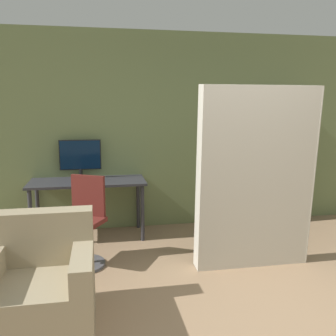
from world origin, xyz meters
name	(u,v)px	position (x,y,z in m)	size (l,w,h in m)	color
wall_back	(188,131)	(0.00, 2.90, 1.35)	(8.00, 0.06, 2.70)	#6B7A4C
desk	(88,188)	(-1.41, 2.55, 0.66)	(1.47, 0.64, 0.75)	#2D2D33
monitor	(80,157)	(-1.50, 2.76, 1.04)	(0.54, 0.19, 0.51)	black
office_chair	(82,229)	(-1.45, 1.69, 0.39)	(0.60, 0.60, 0.96)	#4C4C51
bookshelf	(275,166)	(1.27, 2.76, 0.82)	(0.66, 0.27, 1.74)	black
mattress_near	(256,179)	(0.34, 1.30, 0.95)	(1.23, 0.31, 1.91)	beige
armchair	(39,284)	(-1.75, 0.61, 0.32)	(0.85, 0.80, 0.85)	gray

